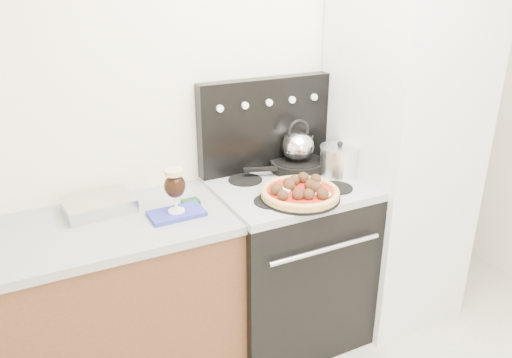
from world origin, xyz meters
TOP-DOWN VIEW (x-y plane):
  - room_shell at (0.00, 0.29)m, footprint 3.52×3.01m
  - base_cabinet at (-1.02, 1.20)m, footprint 1.45×0.60m
  - countertop at (-1.02, 1.20)m, footprint 1.48×0.63m
  - stove_body at (0.08, 1.18)m, footprint 0.76×0.65m
  - cooktop at (0.08, 1.18)m, footprint 0.76×0.65m
  - backguard at (0.08, 1.45)m, footprint 0.76×0.08m
  - fridge at (0.78, 1.15)m, footprint 0.64×0.68m
  - foil_sheet at (-0.85, 1.34)m, footprint 0.33×0.25m
  - oven_mitt at (-0.54, 1.13)m, footprint 0.25×0.15m
  - beer_glass at (-0.54, 1.13)m, footprint 0.11×0.11m
  - pizza_pan at (0.04, 1.00)m, footprint 0.41×0.41m
  - pizza at (0.04, 1.00)m, footprint 0.44×0.44m
  - skillet at (0.22, 1.34)m, footprint 0.38×0.38m
  - tea_kettle at (0.22, 1.34)m, footprint 0.20×0.20m
  - stock_pot at (0.39, 1.18)m, footprint 0.25×0.25m

SIDE VIEW (x-z plane):
  - base_cabinet at x=-1.02m, z-range 0.00..0.86m
  - stove_body at x=0.08m, z-range 0.00..0.88m
  - countertop at x=-1.02m, z-range 0.86..0.90m
  - cooktop at x=0.08m, z-range 0.88..0.92m
  - oven_mitt at x=-0.54m, z-range 0.90..0.92m
  - pizza_pan at x=0.04m, z-range 0.92..0.93m
  - foil_sheet at x=-0.85m, z-range 0.90..0.96m
  - skillet at x=0.22m, z-range 0.92..0.97m
  - fridge at x=0.78m, z-range 0.00..1.90m
  - pizza at x=0.04m, z-range 0.93..0.99m
  - stock_pot at x=0.39m, z-range 0.92..1.07m
  - beer_glass at x=-0.54m, z-range 0.92..1.13m
  - tea_kettle at x=0.22m, z-range 0.97..1.17m
  - backguard at x=0.08m, z-range 0.92..1.42m
  - room_shell at x=0.00m, z-range -0.01..2.51m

